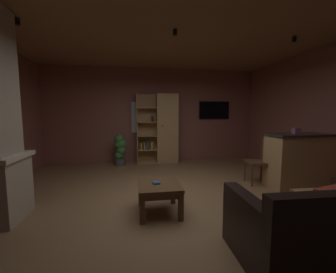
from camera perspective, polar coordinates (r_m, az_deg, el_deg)
name	(u,v)px	position (r m, az deg, el deg)	size (l,w,h in m)	color
floor	(172,201)	(3.74, 1.04, -17.06)	(6.37, 6.18, 0.02)	olive
wall_back	(154,115)	(6.53, -3.88, 5.72)	(6.49, 0.06, 2.84)	#8E544C
ceiling	(172,24)	(3.71, 1.13, 28.11)	(6.37, 6.18, 0.02)	#8E6B47
window_pane_back	(143,117)	(6.47, -6.71, 5.21)	(0.71, 0.01, 0.92)	white
bookshelf_cabinet	(164,129)	(6.31, -1.06, 2.00)	(1.21, 0.41, 2.05)	tan
kitchen_bar_counter	(304,160)	(5.03, 32.98, -5.41)	(1.50, 0.62, 1.08)	tan
tissue_box	(296,131)	(4.82, 31.42, 1.32)	(0.12, 0.12, 0.11)	#995972
leather_couch	(317,232)	(2.70, 35.45, -20.25)	(1.56, 0.98, 0.84)	black
coffee_table	(159,190)	(3.20, -2.39, -14.17)	(0.61, 0.66, 0.44)	brown
table_book_0	(156,183)	(3.18, -3.19, -12.44)	(0.10, 0.09, 0.02)	#2D4C8C
dining_chair	(261,159)	(4.82, 23.94, -5.55)	(0.47, 0.47, 0.92)	brown
potted_floor_plant	(120,149)	(6.16, -12.87, -3.20)	(0.34, 0.36, 0.90)	#4C4C51
wall_mounted_tv	(214,110)	(6.93, 12.42, 6.97)	(0.99, 0.06, 0.56)	black
track_light_spot_0	(17,22)	(4.03, -35.66, 23.97)	(0.07, 0.07, 0.09)	black
track_light_spot_1	(175,32)	(3.78, 1.91, 26.35)	(0.07, 0.07, 0.09)	black
track_light_spot_2	(294,39)	(4.64, 31.02, 21.63)	(0.07, 0.07, 0.09)	black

